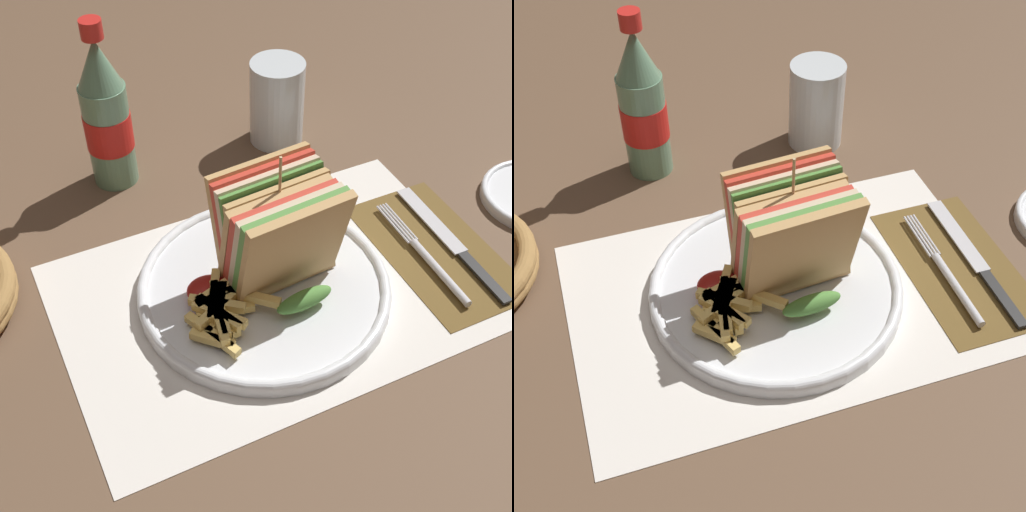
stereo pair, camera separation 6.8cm
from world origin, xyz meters
TOP-DOWN VIEW (x-y plane):
  - ground_plane at (0.00, 0.00)m, footprint 4.00×4.00m
  - placemat at (0.02, -0.02)m, footprint 0.47×0.31m
  - plate_main at (0.01, -0.01)m, footprint 0.28×0.28m
  - club_sandwich at (0.03, -0.01)m, footprint 0.13×0.12m
  - fries_pile at (-0.05, -0.04)m, footprint 0.10×0.11m
  - ketchup_blob at (-0.05, -0.01)m, footprint 0.05×0.04m
  - napkin at (0.22, -0.04)m, footprint 0.12×0.22m
  - fork at (0.20, -0.06)m, footprint 0.02×0.18m
  - knife at (0.24, -0.04)m, footprint 0.02×0.21m
  - coke_bottle_near at (-0.07, 0.25)m, footprint 0.06×0.06m
  - glass_near at (0.16, 0.24)m, footprint 0.07×0.07m

SIDE VIEW (x-z plane):
  - ground_plane at x=0.00m, z-range 0.00..0.00m
  - placemat at x=0.02m, z-range 0.00..0.00m
  - napkin at x=0.22m, z-range 0.00..0.00m
  - knife at x=0.24m, z-range 0.00..0.01m
  - fork at x=0.20m, z-range 0.00..0.01m
  - plate_main at x=0.01m, z-range 0.00..0.02m
  - ketchup_blob at x=-0.05m, z-range 0.02..0.04m
  - fries_pile at x=-0.05m, z-range 0.02..0.04m
  - glass_near at x=0.16m, z-range -0.01..0.11m
  - club_sandwich at x=0.03m, z-range 0.00..0.16m
  - coke_bottle_near at x=-0.07m, z-range -0.02..0.20m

